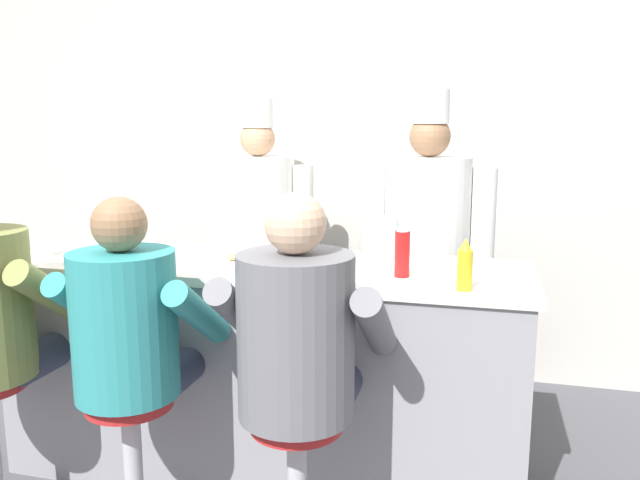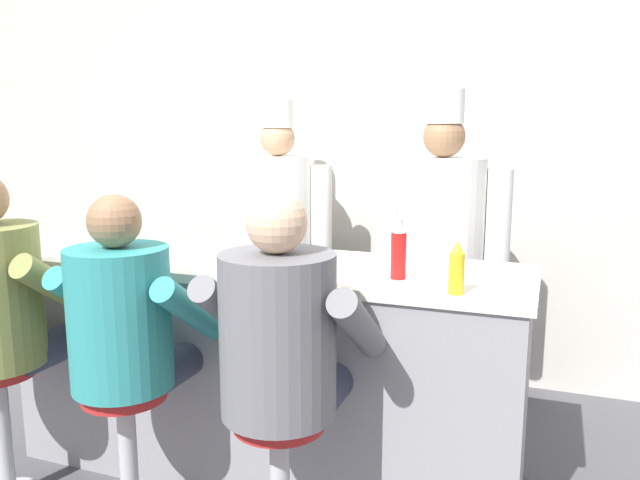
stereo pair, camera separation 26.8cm
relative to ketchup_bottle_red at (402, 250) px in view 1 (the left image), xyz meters
name	(u,v)px [view 1 (the left image)]	position (x,y,z in m)	size (l,w,h in m)	color
wall_back	(336,168)	(-0.65, 1.57, 0.23)	(10.00, 0.06, 2.70)	beige
diner_counter	(263,368)	(-0.65, 0.12, -0.62)	(2.37, 0.72, 1.01)	gray
ketchup_bottle_red	(402,250)	(0.00, 0.00, 0.00)	(0.06, 0.06, 0.24)	red
mustard_bottle_yellow	(465,266)	(0.25, -0.16, -0.02)	(0.06, 0.06, 0.20)	yellow
hot_sauce_bottle_orange	(297,260)	(-0.41, -0.13, -0.04)	(0.03, 0.03, 0.15)	orange
water_pitcher_clear	(386,238)	(-0.12, 0.34, -0.01)	(0.13, 0.11, 0.19)	silver
breakfast_plate	(239,261)	(-0.73, 0.05, -0.10)	(0.25, 0.25, 0.05)	white
cereal_bowl	(304,265)	(-0.42, 0.00, -0.09)	(0.15, 0.15, 0.05)	white
coffee_mug_white	(46,246)	(-1.69, 0.00, -0.07)	(0.12, 0.08, 0.09)	white
coffee_mug_tan	(110,244)	(-1.42, 0.12, -0.06)	(0.14, 0.09, 0.09)	beige
diner_seated_teal	(131,334)	(-0.94, -0.50, -0.27)	(0.58, 0.58, 1.37)	#B2B5BA
diner_seated_grey	(299,345)	(-0.29, -0.50, -0.26)	(0.61, 0.60, 1.40)	#B2B5BA
cook_in_whites_near	(259,232)	(-1.02, 1.11, -0.15)	(0.70, 0.45, 1.78)	#232328
cook_in_whites_far	(427,245)	(0.02, 0.86, -0.13)	(0.70, 0.45, 1.80)	#232328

